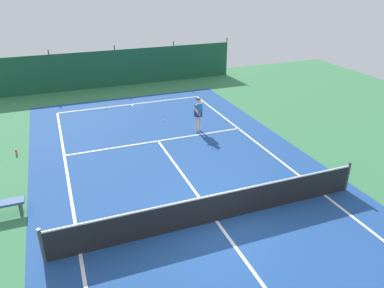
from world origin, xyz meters
The scene contains 10 objects.
ground_plane centered at (0.00, 0.00, 0.00)m, with size 36.00×36.00×0.00m, color #387A4C.
court_surface centered at (0.00, 0.00, 0.00)m, with size 11.02×26.60×0.01m.
tennis_net centered at (0.00, 0.00, 0.51)m, with size 10.12×0.10×1.10m.
back_fence centered at (0.00, 16.55, 0.67)m, with size 16.30×0.98×2.70m.
tennis_player centered at (2.14, 6.83, 0.96)m, with size 0.56×0.83×1.64m.
tennis_ball_near_player centered at (3.13, 11.04, 0.03)m, with size 0.07×0.07×0.07m, color #CCDB33.
tennis_ball_midcourt centered at (1.01, 8.71, 0.03)m, with size 0.07×0.07×0.07m, color #CCDB33.
tennis_ball_by_sideline centered at (-1.52, 11.63, 0.03)m, with size 0.07×0.07×0.07m, color #CCDB33.
parked_car centered at (3.45, 18.73, 0.84)m, with size 2.12×4.25×1.68m.
water_bottle centered at (-5.98, 7.24, 0.12)m, with size 0.08×0.08×0.24m, color #D84C38.
Camera 1 is at (-4.10, -8.53, 7.06)m, focal length 34.72 mm.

